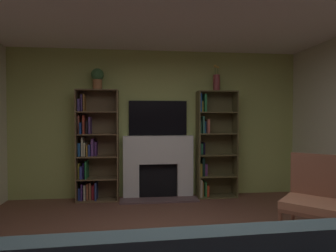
{
  "coord_description": "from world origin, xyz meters",
  "views": [
    {
      "loc": [
        -0.41,
        -2.48,
        1.41
      ],
      "look_at": [
        0.0,
        1.09,
        1.32
      ],
      "focal_mm": 30.76,
      "sensor_mm": 36.0,
      "label": 1
    }
  ],
  "objects_px": {
    "fireplace": "(158,165)",
    "vase_with_flowers": "(217,82)",
    "potted_plant": "(97,78)",
    "tv": "(158,118)",
    "armchair": "(317,198)",
    "bookshelf_right": "(211,145)",
    "bookshelf_left": "(93,149)"
  },
  "relations": [
    {
      "from": "tv",
      "to": "potted_plant",
      "type": "relative_size",
      "value": 2.8
    },
    {
      "from": "tv",
      "to": "armchair",
      "type": "xyz_separation_m",
      "value": [
        1.6,
        -2.21,
        -0.9
      ]
    },
    {
      "from": "bookshelf_right",
      "to": "armchair",
      "type": "height_order",
      "value": "bookshelf_right"
    },
    {
      "from": "bookshelf_left",
      "to": "bookshelf_right",
      "type": "height_order",
      "value": "same"
    },
    {
      "from": "tv",
      "to": "vase_with_flowers",
      "type": "xyz_separation_m",
      "value": [
        1.05,
        -0.12,
        0.65
      ]
    },
    {
      "from": "tv",
      "to": "fireplace",
      "type": "bearing_deg",
      "value": -90.0
    },
    {
      "from": "bookshelf_left",
      "to": "armchair",
      "type": "distance_m",
      "value": 3.48
    },
    {
      "from": "armchair",
      "to": "tv",
      "type": "bearing_deg",
      "value": 125.99
    },
    {
      "from": "fireplace",
      "to": "potted_plant",
      "type": "xyz_separation_m",
      "value": [
        -1.05,
        -0.05,
        1.54
      ]
    },
    {
      "from": "fireplace",
      "to": "vase_with_flowers",
      "type": "xyz_separation_m",
      "value": [
        1.05,
        -0.05,
        1.5
      ]
    },
    {
      "from": "potted_plant",
      "to": "vase_with_flowers",
      "type": "height_order",
      "value": "vase_with_flowers"
    },
    {
      "from": "vase_with_flowers",
      "to": "armchair",
      "type": "height_order",
      "value": "vase_with_flowers"
    },
    {
      "from": "bookshelf_left",
      "to": "potted_plant",
      "type": "distance_m",
      "value": 1.24
    },
    {
      "from": "fireplace",
      "to": "armchair",
      "type": "bearing_deg",
      "value": -53.11
    },
    {
      "from": "fireplace",
      "to": "potted_plant",
      "type": "distance_m",
      "value": 1.87
    },
    {
      "from": "bookshelf_right",
      "to": "vase_with_flowers",
      "type": "height_order",
      "value": "vase_with_flowers"
    },
    {
      "from": "bookshelf_left",
      "to": "potted_plant",
      "type": "relative_size",
      "value": 5.13
    },
    {
      "from": "vase_with_flowers",
      "to": "bookshelf_left",
      "type": "bearing_deg",
      "value": 179.26
    },
    {
      "from": "bookshelf_left",
      "to": "bookshelf_right",
      "type": "xyz_separation_m",
      "value": [
        2.1,
        0.0,
        0.05
      ]
    },
    {
      "from": "fireplace",
      "to": "tv",
      "type": "xyz_separation_m",
      "value": [
        0.0,
        0.07,
        0.85
      ]
    },
    {
      "from": "bookshelf_left",
      "to": "armchair",
      "type": "xyz_separation_m",
      "value": [
        2.74,
        -2.12,
        -0.35
      ]
    },
    {
      "from": "fireplace",
      "to": "bookshelf_left",
      "type": "distance_m",
      "value": 1.17
    },
    {
      "from": "fireplace",
      "to": "vase_with_flowers",
      "type": "relative_size",
      "value": 2.78
    },
    {
      "from": "potted_plant",
      "to": "armchair",
      "type": "distance_m",
      "value": 3.74
    },
    {
      "from": "tv",
      "to": "potted_plant",
      "type": "bearing_deg",
      "value": -173.5
    },
    {
      "from": "fireplace",
      "to": "bookshelf_right",
      "type": "height_order",
      "value": "bookshelf_right"
    },
    {
      "from": "potted_plant",
      "to": "armchair",
      "type": "bearing_deg",
      "value": -38.18
    },
    {
      "from": "fireplace",
      "to": "armchair",
      "type": "distance_m",
      "value": 2.67
    },
    {
      "from": "vase_with_flowers",
      "to": "tv",
      "type": "bearing_deg",
      "value": 173.52
    },
    {
      "from": "bookshelf_right",
      "to": "vase_with_flowers",
      "type": "distance_m",
      "value": 1.15
    },
    {
      "from": "bookshelf_left",
      "to": "vase_with_flowers",
      "type": "distance_m",
      "value": 2.49
    },
    {
      "from": "fireplace",
      "to": "tv",
      "type": "distance_m",
      "value": 0.85
    }
  ]
}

